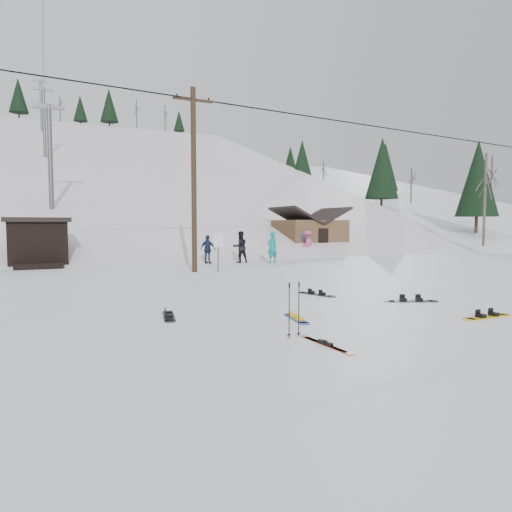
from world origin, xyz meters
name	(u,v)px	position (x,y,z in m)	size (l,w,h in m)	color
ground	(314,342)	(0.00, 0.00, 0.00)	(200.00, 200.00, 0.00)	white
ski_slope	(84,334)	(0.00, 55.00, -12.00)	(60.00, 75.00, 45.00)	white
ridge_right	(345,310)	(38.00, 50.00, -11.00)	(34.00, 85.00, 36.00)	white
treeline_right	(369,241)	(36.00, 42.00, 0.00)	(20.00, 60.00, 10.00)	black
treeline_crest	(67,237)	(0.00, 86.00, 0.00)	(50.00, 6.00, 10.00)	black
utility_pole	(194,177)	(2.00, 14.00, 4.68)	(2.00, 0.26, 9.00)	#3A2819
trail_sign	(218,246)	(3.10, 13.58, 1.27)	(0.50, 0.09, 1.85)	#595B60
lift_hut	(38,242)	(-5.00, 20.94, 1.36)	(3.40, 4.10, 2.75)	black
lift_tower_near	(50,150)	(-4.00, 30.00, 7.86)	(2.20, 0.36, 8.00)	#595B60
lift_tower_mid	(44,118)	(-4.00, 50.00, 14.36)	(2.20, 0.36, 8.00)	#595B60
lift_tower_far	(41,102)	(-4.00, 70.00, 20.86)	(2.20, 0.36, 8.00)	#595B60
cabin	(309,235)	(15.00, 24.00, 1.48)	(5.39, 4.40, 3.77)	brown
hero_snowboard	(296,318)	(0.78, 2.01, 0.02)	(0.43, 1.32, 0.09)	#17449A
hero_skis	(325,344)	(0.05, -0.33, 0.02)	(0.16, 1.61, 0.08)	#AD3411
ski_poles	(294,309)	(-0.17, 0.51, 0.59)	(0.32, 0.08, 1.16)	black
board_scatter_b	(169,316)	(-2.02, 3.70, 0.03)	(0.53, 1.46, 0.10)	black
board_scatter_d	(411,301)	(5.30, 2.76, 0.03)	(1.54, 0.90, 0.12)	black
board_scatter_e	(487,316)	(5.28, 0.11, 0.03)	(1.64, 0.31, 0.11)	yellow
board_scatter_f	(317,294)	(3.42, 5.14, 0.03)	(0.71, 1.48, 0.11)	black
skier_teal	(272,247)	(7.92, 17.00, 0.96)	(0.70, 0.46, 1.92)	#0D8786
skier_dark	(240,247)	(6.22, 18.01, 0.97)	(0.94, 0.74, 1.94)	black
skier_pink	(308,243)	(13.18, 21.36, 0.95)	(1.22, 0.70, 1.89)	#CD487A
skier_navy	(208,249)	(4.20, 18.23, 0.86)	(1.01, 0.42, 1.72)	#192740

